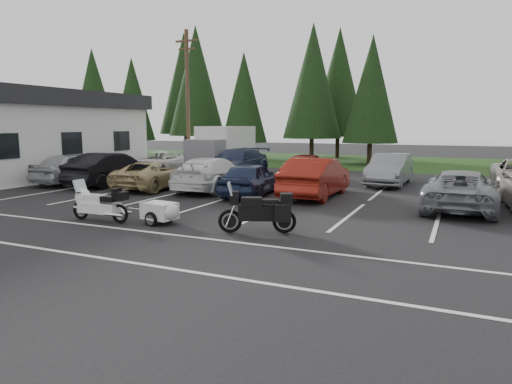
% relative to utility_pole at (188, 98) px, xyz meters
% --- Properties ---
extents(ground, '(120.00, 120.00, 0.00)m').
position_rel_utility_pole_xyz_m(ground, '(10.00, -12.00, -4.70)').
color(ground, black).
rests_on(ground, ground).
extents(grass_strip, '(80.00, 16.00, 0.01)m').
position_rel_utility_pole_xyz_m(grass_strip, '(10.00, 12.00, -4.69)').
color(grass_strip, '#183310').
rests_on(grass_strip, ground).
extents(lake_water, '(70.00, 50.00, 0.02)m').
position_rel_utility_pole_xyz_m(lake_water, '(14.00, 43.00, -4.70)').
color(lake_water, gray).
rests_on(lake_water, ground).
extents(utility_pole, '(1.60, 0.26, 9.00)m').
position_rel_utility_pole_xyz_m(utility_pole, '(0.00, 0.00, 0.00)').
color(utility_pole, '#473321').
rests_on(utility_pole, ground).
extents(box_truck, '(2.40, 5.60, 2.90)m').
position_rel_utility_pole_xyz_m(box_truck, '(2.00, 0.50, -3.25)').
color(box_truck, silver).
rests_on(box_truck, ground).
extents(stall_markings, '(32.00, 16.00, 0.01)m').
position_rel_utility_pole_xyz_m(stall_markings, '(10.00, -10.00, -4.69)').
color(stall_markings, silver).
rests_on(stall_markings, ground).
extents(conifer_0, '(4.58, 4.58, 10.66)m').
position_rel_utility_pole_xyz_m(conifer_0, '(-18.00, 10.50, 1.53)').
color(conifer_0, '#332316').
rests_on(conifer_0, ground).
extents(conifer_1, '(3.96, 3.96, 9.22)m').
position_rel_utility_pole_xyz_m(conifer_1, '(-12.00, 9.20, 0.69)').
color(conifer_1, '#332316').
rests_on(conifer_1, ground).
extents(conifer_2, '(5.10, 5.10, 11.89)m').
position_rel_utility_pole_xyz_m(conifer_2, '(-6.00, 10.80, 2.25)').
color(conifer_2, '#332316').
rests_on(conifer_2, ground).
extents(conifer_3, '(3.87, 3.87, 9.02)m').
position_rel_utility_pole_xyz_m(conifer_3, '(-0.50, 9.40, 0.57)').
color(conifer_3, '#332316').
rests_on(conifer_3, ground).
extents(conifer_4, '(4.80, 4.80, 11.17)m').
position_rel_utility_pole_xyz_m(conifer_4, '(5.00, 10.90, 1.83)').
color(conifer_4, '#332316').
rests_on(conifer_4, ground).
extents(conifer_5, '(4.14, 4.14, 9.63)m').
position_rel_utility_pole_xyz_m(conifer_5, '(10.00, 9.60, 0.93)').
color(conifer_5, '#332316').
rests_on(conifer_5, ground).
extents(conifer_back_a, '(5.28, 5.28, 12.30)m').
position_rel_utility_pole_xyz_m(conifer_back_a, '(-10.00, 15.00, 2.49)').
color(conifer_back_a, '#332316').
rests_on(conifer_back_a, ground).
extents(conifer_back_b, '(4.97, 4.97, 11.58)m').
position_rel_utility_pole_xyz_m(conifer_back_b, '(6.00, 15.50, 2.07)').
color(conifer_back_b, '#332316').
rests_on(conifer_back_b, ground).
extents(car_near_0, '(2.12, 4.80, 1.61)m').
position_rel_utility_pole_xyz_m(car_near_0, '(-1.58, -8.26, -3.89)').
color(car_near_0, '#B0B1B5').
rests_on(car_near_0, ground).
extents(car_near_1, '(1.74, 4.95, 1.63)m').
position_rel_utility_pole_xyz_m(car_near_1, '(0.58, -8.02, -3.88)').
color(car_near_1, black).
rests_on(car_near_1, ground).
extents(car_near_2, '(2.53, 4.90, 1.32)m').
position_rel_utility_pole_xyz_m(car_near_2, '(3.33, -8.12, -4.04)').
color(car_near_2, tan).
rests_on(car_near_2, ground).
extents(car_near_3, '(2.44, 5.36, 1.52)m').
position_rel_utility_pole_xyz_m(car_near_3, '(6.11, -7.50, -3.94)').
color(car_near_3, white).
rests_on(car_near_3, ground).
extents(car_near_4, '(2.10, 4.36, 1.43)m').
position_rel_utility_pole_xyz_m(car_near_4, '(8.36, -8.24, -3.98)').
color(car_near_4, '#1A2542').
rests_on(car_near_4, ground).
extents(car_near_5, '(1.75, 4.98, 1.64)m').
position_rel_utility_pole_xyz_m(car_near_5, '(10.98, -7.41, -3.88)').
color(car_near_5, maroon).
rests_on(car_near_5, ground).
extents(car_near_6, '(2.40, 5.10, 1.41)m').
position_rel_utility_pole_xyz_m(car_near_6, '(16.48, -8.17, -3.99)').
color(car_near_6, slate).
rests_on(car_near_6, ground).
extents(car_far_0, '(2.61, 4.99, 1.34)m').
position_rel_utility_pole_xyz_m(car_far_0, '(-0.85, -2.06, -4.03)').
color(car_far_0, white).
rests_on(car_far_0, ground).
extents(car_far_1, '(2.32, 5.58, 1.61)m').
position_rel_utility_pole_xyz_m(car_far_1, '(4.50, -1.98, -3.89)').
color(car_far_1, '#18233D').
rests_on(car_far_1, ground).
extents(car_far_2, '(1.74, 4.29, 1.46)m').
position_rel_utility_pole_xyz_m(car_far_2, '(8.56, -1.92, -3.97)').
color(car_far_2, maroon).
rests_on(car_far_2, ground).
extents(car_far_3, '(1.81, 4.80, 1.57)m').
position_rel_utility_pole_xyz_m(car_far_3, '(13.22, -2.17, -3.91)').
color(car_far_3, slate).
rests_on(car_far_3, ground).
extents(touring_motorcycle, '(2.37, 0.80, 1.30)m').
position_rel_utility_pole_xyz_m(touring_motorcycle, '(6.32, -14.94, -4.05)').
color(touring_motorcycle, white).
rests_on(touring_motorcycle, ground).
extents(cargo_trailer, '(1.53, 0.99, 0.67)m').
position_rel_utility_pole_xyz_m(cargo_trailer, '(8.24, -14.48, -4.36)').
color(cargo_trailer, silver).
rests_on(cargo_trailer, ground).
extents(adventure_motorcycle, '(2.52, 1.69, 1.45)m').
position_rel_utility_pole_xyz_m(adventure_motorcycle, '(11.42, -14.35, -3.97)').
color(adventure_motorcycle, black).
rests_on(adventure_motorcycle, ground).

